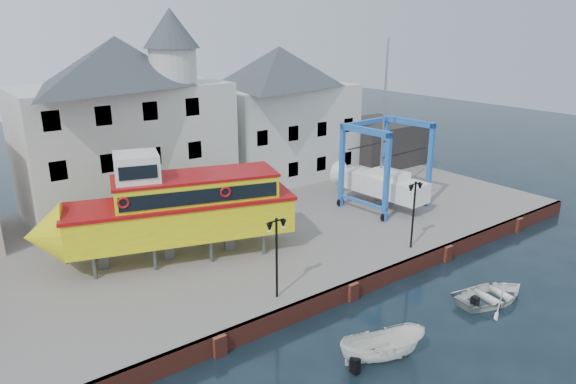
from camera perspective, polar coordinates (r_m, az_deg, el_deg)
ground at (r=27.99m, az=7.07°, el=-11.81°), size 140.00×140.00×0.00m
hardstanding at (r=35.66m, az=-5.14°, el=-4.05°), size 44.00×22.00×1.00m
quay_wall at (r=27.81m, az=6.96°, el=-10.83°), size 44.00×0.47×1.00m
building_white_main at (r=38.29m, az=-17.64°, el=7.39°), size 14.00×8.30×14.00m
building_white_right at (r=45.29m, az=-0.94°, el=8.80°), size 12.00×8.00×11.20m
shed_dark at (r=50.96m, az=9.62°, el=5.47°), size 8.00×7.00×4.00m
lamp_post_left at (r=24.65m, az=-1.29°, el=-5.12°), size 1.12×0.32×4.20m
lamp_post_right at (r=31.13m, az=13.89°, el=-0.65°), size 1.12×0.32×4.20m
tour_boat at (r=29.64m, az=-13.39°, el=-1.93°), size 14.96×7.58×6.35m
travel_lift at (r=38.87m, az=9.89°, el=1.55°), size 5.95×8.10×12.03m
motorboat_a at (r=23.86m, az=10.34°, el=-17.82°), size 4.18×2.83×1.51m
motorboat_b at (r=29.76m, az=21.70°, el=-11.14°), size 4.74×3.70×0.90m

